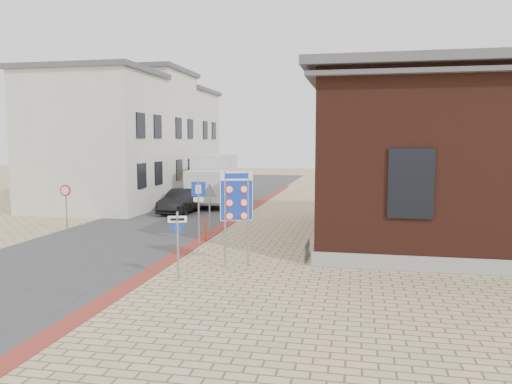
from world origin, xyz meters
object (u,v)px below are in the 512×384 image
Objects in this scene: essen_sign at (178,236)px; border_sign at (237,198)px; sedan at (182,201)px; box_truck at (213,179)px; parking_sign at (199,201)px; bollard at (205,229)px.

border_sign is at bearing 41.34° from essen_sign.
essen_sign is (4.72, -13.46, 0.65)m from sedan.
box_truck is (0.71, 3.85, 0.99)m from sedan.
parking_sign is (-2.30, 3.07, -0.51)m from border_sign.
box_truck is 17.77m from essen_sign.
parking_sign reaches higher than essen_sign.
bollard is at bearing -60.53° from sedan.
box_truck is 11.93m from bollard.
box_truck reaches higher than sedan.
box_truck is at bearing 85.36° from border_sign.
parking_sign is (-1.00, 5.07, 0.44)m from essen_sign.
essen_sign is at bearing -84.24° from box_truck.
sedan is 13.04m from border_sign.
sedan is at bearing 116.00° from bollard.
box_truck is at bearing 83.02° from sedan.
essen_sign reaches higher than bollard.
sedan is at bearing -107.74° from box_truck.
box_truck is at bearing 99.80° from parking_sign.
bollard is (-1.00, 5.83, -0.85)m from essen_sign.
parking_sign reaches higher than sedan.
essen_sign is at bearing -67.20° from sedan.
box_truck reaches higher than parking_sign.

